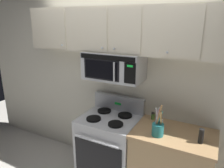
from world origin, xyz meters
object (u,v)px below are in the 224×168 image
(stove_range, at_px, (110,146))
(over_range_microwave, at_px, (114,66))
(utensil_crock_teal, at_px, (158,128))
(pepper_mill, at_px, (201,136))
(salt_shaker, at_px, (161,124))
(spice_jar, at_px, (153,116))

(stove_range, height_order, over_range_microwave, over_range_microwave)
(stove_range, distance_m, utensil_crock_teal, 0.88)
(over_range_microwave, relative_size, pepper_mill, 4.69)
(utensil_crock_teal, xyz_separation_m, pepper_mill, (0.44, 0.06, -0.02))
(salt_shaker, relative_size, spice_jar, 1.22)
(stove_range, bearing_deg, salt_shaker, 3.31)
(over_range_microwave, bearing_deg, spice_jar, 11.87)
(over_range_microwave, xyz_separation_m, pepper_mill, (1.13, -0.20, -0.59))
(utensil_crock_teal, distance_m, pepper_mill, 0.45)
(stove_range, xyz_separation_m, salt_shaker, (0.68, 0.04, 0.49))
(utensil_crock_teal, bearing_deg, salt_shaker, 92.48)
(stove_range, bearing_deg, spice_jar, 23.49)
(spice_jar, bearing_deg, pepper_mill, -26.95)
(over_range_microwave, distance_m, salt_shaker, 0.92)
(utensil_crock_teal, height_order, salt_shaker, utensil_crock_teal)
(stove_range, relative_size, over_range_microwave, 1.47)
(pepper_mill, bearing_deg, stove_range, 175.72)
(spice_jar, bearing_deg, over_range_microwave, -168.13)
(stove_range, xyz_separation_m, over_range_microwave, (-0.00, 0.12, 1.11))
(salt_shaker, xyz_separation_m, pepper_mill, (0.45, -0.12, 0.02))
(over_range_microwave, bearing_deg, stove_range, -89.86)
(salt_shaker, distance_m, spice_jar, 0.25)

